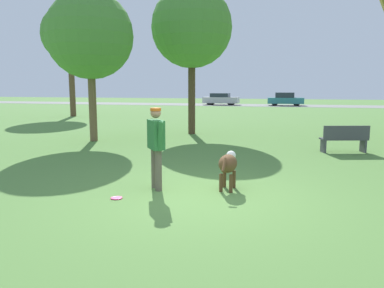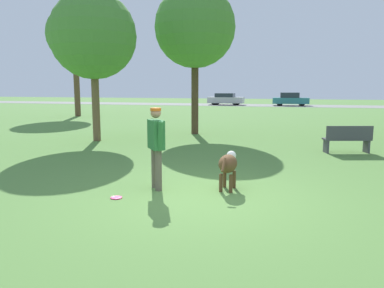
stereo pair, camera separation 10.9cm
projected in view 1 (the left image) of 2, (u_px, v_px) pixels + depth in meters
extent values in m
plane|color=#56843D|center=(199.00, 197.00, 6.79)|extent=(120.00, 120.00, 0.00)
cube|color=gray|center=(279.00, 106.00, 41.12)|extent=(120.00, 6.00, 0.01)
cylinder|color=#665B4C|center=(159.00, 170.00, 7.19)|extent=(0.18, 0.18, 0.80)
cylinder|color=#665B4C|center=(154.00, 168.00, 7.42)|extent=(0.18, 0.18, 0.80)
cube|color=#2D7038|center=(156.00, 135.00, 7.20)|extent=(0.46, 0.50, 0.57)
cylinder|color=#2D7038|center=(160.00, 136.00, 6.96)|extent=(0.20, 0.22, 0.57)
cylinder|color=#2D7038|center=(152.00, 133.00, 7.43)|extent=(0.20, 0.22, 0.57)
sphere|color=#A87A5B|center=(156.00, 113.00, 7.14)|extent=(0.28, 0.28, 0.20)
cylinder|color=#D15B19|center=(156.00, 109.00, 7.13)|extent=(0.29, 0.29, 0.05)
ellipsoid|color=brown|center=(228.00, 163.00, 7.23)|extent=(0.36, 0.57, 0.35)
ellipsoid|color=white|center=(229.00, 165.00, 7.39)|extent=(0.25, 0.20, 0.19)
sphere|color=white|center=(231.00, 155.00, 7.55)|extent=(0.19, 0.19, 0.19)
cylinder|color=brown|center=(224.00, 179.00, 7.48)|extent=(0.07, 0.07, 0.35)
cylinder|color=brown|center=(234.00, 179.00, 7.43)|extent=(0.07, 0.07, 0.35)
cylinder|color=brown|center=(221.00, 183.00, 7.15)|extent=(0.07, 0.07, 0.35)
cylinder|color=brown|center=(231.00, 184.00, 7.09)|extent=(0.07, 0.07, 0.35)
cylinder|color=brown|center=(224.00, 165.00, 6.85)|extent=(0.05, 0.27, 0.24)
cylinder|color=#E52366|center=(117.00, 198.00, 6.73)|extent=(0.21, 0.21, 0.02)
torus|color=#E52366|center=(117.00, 198.00, 6.73)|extent=(0.21, 0.21, 0.02)
cylinder|color=#4C3826|center=(192.00, 97.00, 15.89)|extent=(0.30, 0.30, 3.19)
sphere|color=#4C8938|center=(192.00, 27.00, 15.46)|extent=(3.36, 3.36, 3.36)
cylinder|color=brown|center=(93.00, 105.00, 13.78)|extent=(0.28, 0.28, 2.66)
sphere|color=#4C8938|center=(90.00, 35.00, 13.40)|extent=(3.13, 3.13, 3.13)
cylinder|color=brown|center=(72.00, 86.00, 25.56)|extent=(0.39, 0.39, 4.12)
sphere|color=#4C8938|center=(70.00, 34.00, 25.04)|extent=(3.75, 3.75, 3.75)
cube|color=#B7B7BC|center=(221.00, 100.00, 42.58)|extent=(4.00, 1.87, 0.67)
cube|color=#232D38|center=(220.00, 95.00, 42.53)|extent=(2.09, 1.59, 0.43)
cylinder|color=black|center=(233.00, 102.00, 43.05)|extent=(0.64, 0.21, 0.64)
cylinder|color=black|center=(230.00, 102.00, 41.54)|extent=(0.64, 0.21, 0.64)
cylinder|color=black|center=(212.00, 102.00, 43.69)|extent=(0.64, 0.21, 0.64)
cylinder|color=black|center=(209.00, 102.00, 42.18)|extent=(0.64, 0.21, 0.64)
cube|color=teal|center=(286.00, 101.00, 40.76)|extent=(3.89, 2.02, 0.63)
cube|color=#232D38|center=(285.00, 95.00, 40.69)|extent=(2.05, 1.67, 0.56)
cylinder|color=black|center=(296.00, 102.00, 41.31)|extent=(0.68, 0.23, 0.68)
cylinder|color=black|center=(297.00, 103.00, 39.78)|extent=(0.68, 0.23, 0.68)
cylinder|color=black|center=(275.00, 102.00, 41.80)|extent=(0.68, 0.23, 0.68)
cylinder|color=black|center=(275.00, 103.00, 40.26)|extent=(0.68, 0.23, 0.68)
cube|color=#47474C|center=(344.00, 139.00, 11.48)|extent=(1.46, 0.78, 0.05)
cube|color=#47474C|center=(347.00, 132.00, 11.27)|extent=(1.36, 0.44, 0.40)
cube|color=#47474C|center=(323.00, 146.00, 11.50)|extent=(0.16, 0.36, 0.39)
cube|color=#47474C|center=(363.00, 146.00, 11.52)|extent=(0.16, 0.36, 0.39)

